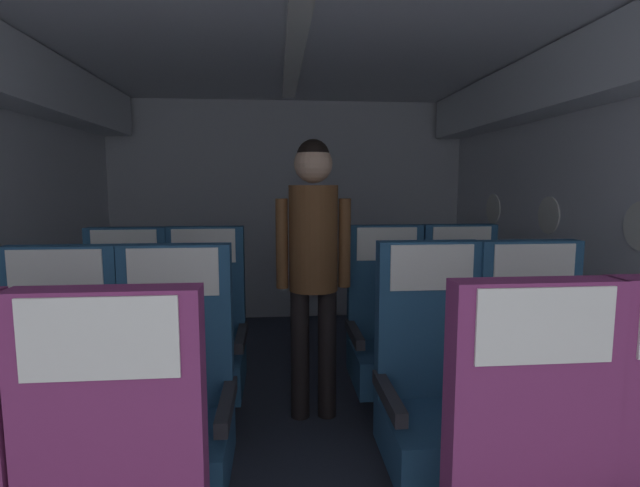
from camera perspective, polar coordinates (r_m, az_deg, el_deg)
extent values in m
cube|color=#2D3342|center=(2.70, -2.03, -23.84)|extent=(3.83, 5.58, 0.02)
cube|color=silver|center=(4.93, -3.76, 4.03)|extent=(3.71, 0.06, 2.24)
cube|color=silver|center=(2.97, 33.02, 18.36)|extent=(0.28, 4.97, 0.36)
cube|color=white|center=(2.46, -2.28, 26.51)|extent=(0.12, 4.66, 0.02)
cylinder|color=white|center=(3.70, 25.57, 3.05)|extent=(0.01, 0.26, 0.26)
cylinder|color=white|center=(4.47, 19.93, 3.89)|extent=(0.01, 0.26, 0.26)
cube|color=#7A2D60|center=(1.38, -23.57, -19.35)|extent=(0.46, 0.09, 0.70)
cube|color=silver|center=(1.25, -24.84, -10.28)|extent=(0.37, 0.01, 0.20)
cube|color=#7A2D60|center=(1.48, 23.76, -17.45)|extent=(0.46, 0.09, 0.70)
cube|color=silver|center=(1.36, 25.28, -8.88)|extent=(0.37, 0.01, 0.20)
cube|color=navy|center=(2.28, -29.57, -21.55)|extent=(0.46, 0.50, 0.21)
cube|color=navy|center=(2.29, -28.13, -9.00)|extent=(0.46, 0.09, 0.70)
cube|color=#28282D|center=(2.12, -24.21, -17.61)|extent=(0.05, 0.42, 0.06)
cube|color=silver|center=(2.19, -28.99, -3.23)|extent=(0.37, 0.01, 0.20)
cube|color=navy|center=(2.15, -17.28, -22.82)|extent=(0.46, 0.50, 0.21)
cube|color=navy|center=(2.15, -16.58, -9.41)|extent=(0.46, 0.09, 0.70)
cube|color=#28282D|center=(2.02, -11.06, -18.31)|extent=(0.05, 0.42, 0.06)
cube|color=#28282D|center=(2.11, -23.62, -17.64)|extent=(0.05, 0.42, 0.06)
cube|color=silver|center=(2.05, -17.08, -3.30)|extent=(0.37, 0.01, 0.20)
cube|color=#38383D|center=(2.48, 24.96, -24.45)|extent=(0.17, 0.18, 0.21)
cube|color=navy|center=(2.38, 25.24, -20.06)|extent=(0.46, 0.50, 0.21)
cube|color=navy|center=(2.39, 23.30, -8.09)|extent=(0.46, 0.09, 0.70)
cube|color=#28282D|center=(2.41, 30.16, -14.86)|extent=(0.05, 0.42, 0.06)
cube|color=#28282D|center=(2.20, 20.36, -16.47)|extent=(0.05, 0.42, 0.06)
cube|color=silver|center=(2.29, 24.18, -2.54)|extent=(0.37, 0.01, 0.20)
cube|color=#38383D|center=(2.33, 13.87, -26.25)|extent=(0.17, 0.18, 0.21)
cube|color=navy|center=(2.22, 14.04, -21.65)|extent=(0.46, 0.50, 0.21)
cube|color=navy|center=(2.23, 12.64, -8.74)|extent=(0.46, 0.09, 0.70)
cube|color=#28282D|center=(2.21, 19.82, -16.32)|extent=(0.05, 0.42, 0.06)
cube|color=#28282D|center=(2.07, 8.17, -17.58)|extent=(0.05, 0.42, 0.06)
cube|color=silver|center=(2.13, 13.22, -2.81)|extent=(0.37, 0.01, 0.20)
cube|color=#38383D|center=(3.07, -22.36, -17.94)|extent=(0.17, 0.18, 0.21)
cube|color=navy|center=(2.99, -22.55, -14.24)|extent=(0.46, 0.50, 0.21)
cube|color=navy|center=(3.05, -21.81, -4.79)|extent=(0.46, 0.09, 0.70)
cube|color=#28282D|center=(2.87, -18.47, -10.81)|extent=(0.05, 0.42, 0.06)
cube|color=#28282D|center=(3.00, -26.82, -10.43)|extent=(0.05, 0.42, 0.06)
cube|color=silver|center=(2.97, -22.29, -0.40)|extent=(0.37, 0.01, 0.20)
cube|color=#38383D|center=(2.99, -13.62, -18.33)|extent=(0.17, 0.18, 0.21)
cube|color=navy|center=(2.90, -13.74, -14.53)|extent=(0.46, 0.50, 0.21)
cube|color=navy|center=(2.97, -13.41, -4.80)|extent=(0.46, 0.09, 0.70)
cube|color=#28282D|center=(2.81, -9.34, -10.89)|extent=(0.05, 0.42, 0.06)
cube|color=#28282D|center=(2.88, -18.27, -10.73)|extent=(0.05, 0.42, 0.06)
cube|color=silver|center=(2.88, -13.69, -0.28)|extent=(0.37, 0.01, 0.20)
cube|color=#38383D|center=(3.17, 17.04, -16.89)|extent=(0.17, 0.18, 0.21)
cube|color=navy|center=(3.09, 17.18, -13.29)|extent=(0.46, 0.50, 0.21)
cube|color=navy|center=(3.15, 16.06, -4.19)|extent=(0.46, 0.09, 0.70)
cube|color=#28282D|center=(3.12, 21.11, -9.47)|extent=(0.05, 0.42, 0.06)
cube|color=#28282D|center=(2.95, 13.31, -10.10)|extent=(0.05, 0.42, 0.06)
cube|color=silver|center=(3.07, 16.55, 0.07)|extent=(0.37, 0.01, 0.20)
cube|color=#38383D|center=(3.03, 8.38, -17.85)|extent=(0.17, 0.18, 0.21)
cube|color=navy|center=(2.94, 8.45, -14.09)|extent=(0.46, 0.50, 0.21)
cube|color=navy|center=(3.01, 7.69, -4.51)|extent=(0.46, 0.09, 0.70)
cube|color=#28282D|center=(2.94, 12.77, -10.19)|extent=(0.05, 0.42, 0.06)
cube|color=#28282D|center=(2.84, 4.12, -10.66)|extent=(0.05, 0.42, 0.06)
cube|color=silver|center=(2.92, 7.98, -0.05)|extent=(0.37, 0.01, 0.20)
cylinder|color=black|center=(2.89, -2.39, -13.03)|extent=(0.11, 0.11, 0.77)
cylinder|color=black|center=(2.90, 0.85, -12.95)|extent=(0.11, 0.11, 0.77)
cylinder|color=brown|center=(2.73, -0.79, 0.64)|extent=(0.28, 0.28, 0.60)
cylinder|color=brown|center=(2.73, -4.56, -0.03)|extent=(0.07, 0.07, 0.51)
cylinder|color=brown|center=(2.76, 2.94, 0.06)|extent=(0.07, 0.07, 0.51)
sphere|color=tan|center=(2.72, -0.81, 9.49)|extent=(0.22, 0.22, 0.22)
sphere|color=black|center=(2.72, -0.81, 10.40)|extent=(0.18, 0.18, 0.18)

